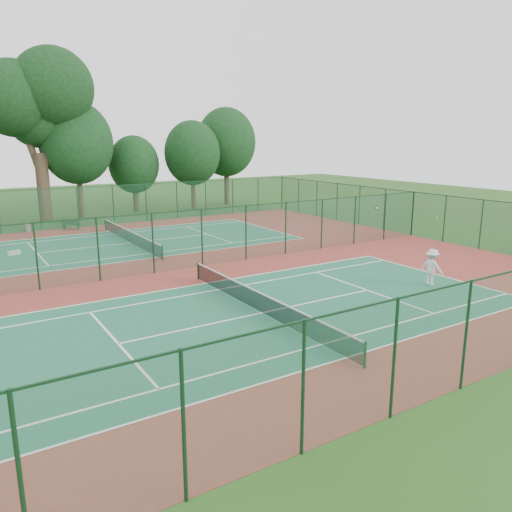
{
  "coord_description": "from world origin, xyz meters",
  "views": [
    {
      "loc": [
        -11.3,
        -26.55,
        7.53
      ],
      "look_at": [
        2.07,
        -5.24,
        1.6
      ],
      "focal_mm": 35.0,
      "sensor_mm": 36.0,
      "label": 1
    }
  ],
  "objects_px": {
    "big_tree": "(36,98)",
    "bench": "(71,224)",
    "trash_bin": "(28,228)",
    "player_near": "(432,267)",
    "kit_bag": "(14,253)"
  },
  "relations": [
    {
      "from": "big_tree",
      "to": "bench",
      "type": "bearing_deg",
      "value": -82.2
    },
    {
      "from": "trash_bin",
      "to": "big_tree",
      "type": "xyz_separation_m",
      "value": [
        2.45,
        5.49,
        10.6
      ]
    },
    {
      "from": "bench",
      "to": "big_tree",
      "type": "height_order",
      "value": "big_tree"
    },
    {
      "from": "trash_bin",
      "to": "big_tree",
      "type": "distance_m",
      "value": 12.19
    },
    {
      "from": "trash_bin",
      "to": "bench",
      "type": "xyz_separation_m",
      "value": [
        3.27,
        -0.49,
        0.07
      ]
    },
    {
      "from": "trash_bin",
      "to": "bench",
      "type": "height_order",
      "value": "bench"
    },
    {
      "from": "player_near",
      "to": "kit_bag",
      "type": "bearing_deg",
      "value": 31.22
    },
    {
      "from": "player_near",
      "to": "trash_bin",
      "type": "bearing_deg",
      "value": 18.24
    },
    {
      "from": "player_near",
      "to": "bench",
      "type": "height_order",
      "value": "player_near"
    },
    {
      "from": "player_near",
      "to": "big_tree",
      "type": "bearing_deg",
      "value": 10.44
    },
    {
      "from": "big_tree",
      "to": "kit_bag",
      "type": "bearing_deg",
      "value": -108.12
    },
    {
      "from": "player_near",
      "to": "big_tree",
      "type": "xyz_separation_m",
      "value": [
        -13.17,
        33.12,
        10.02
      ]
    },
    {
      "from": "bench",
      "to": "trash_bin",
      "type": "bearing_deg",
      "value": -163.89
    },
    {
      "from": "player_near",
      "to": "kit_bag",
      "type": "height_order",
      "value": "player_near"
    },
    {
      "from": "kit_bag",
      "to": "trash_bin",
      "type": "bearing_deg",
      "value": 62.72
    }
  ]
}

